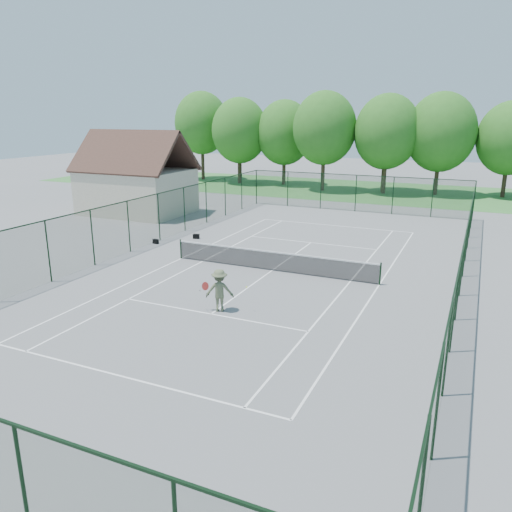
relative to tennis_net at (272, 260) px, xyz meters
name	(u,v)px	position (x,y,z in m)	size (l,w,h in m)	color
ground	(272,271)	(0.00, 0.00, -0.58)	(140.00, 140.00, 0.00)	slate
grass_far	(382,192)	(0.00, 30.00, -0.57)	(80.00, 16.00, 0.01)	#3D7F38
court_lines	(272,271)	(0.00, 0.00, -0.57)	(11.05, 23.85, 0.01)	white
tennis_net	(272,260)	(0.00, 0.00, 0.00)	(11.08, 0.08, 1.10)	black
fence_enclosure	(272,241)	(0.00, 0.00, 0.98)	(18.05, 36.05, 3.02)	#1D3C23
utility_building	(136,175)	(-16.00, 10.00, 2.54)	(8.60, 6.27, 6.63)	beige
tree_line_far	(386,133)	(0.00, 30.00, 5.42)	(39.40, 6.40, 9.70)	#422F21
sports_bag_a	(156,241)	(-8.77, 2.19, -0.44)	(0.35, 0.21, 0.28)	black
sports_bag_b	(196,236)	(-7.13, 4.35, -0.42)	(0.39, 0.24, 0.30)	black
tennis_player	(220,290)	(0.15, -5.92, 0.31)	(1.93, 1.04, 1.77)	#575F41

